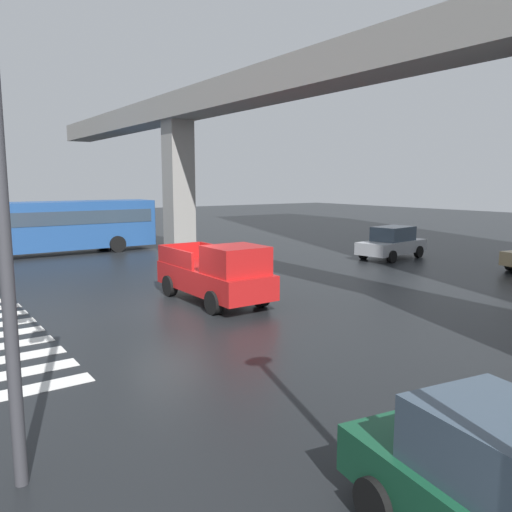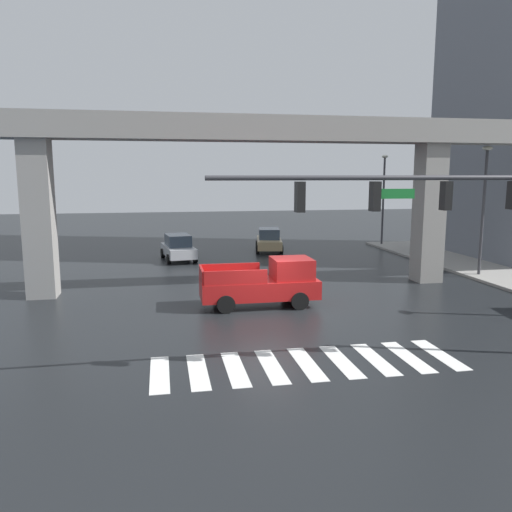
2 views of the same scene
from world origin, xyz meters
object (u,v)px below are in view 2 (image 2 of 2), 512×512
(pickup_truck, at_px, (266,284))
(traffic_signal_mast, at_px, (450,210))
(sedan_tan, at_px, (269,240))
(sedan_silver, at_px, (178,247))
(street_lamp_far_north, at_px, (384,189))
(street_lamp_mid_block, at_px, (484,196))

(pickup_truck, distance_m, traffic_signal_mast, 9.33)
(sedan_tan, distance_m, sedan_silver, 7.36)
(sedan_tan, distance_m, street_lamp_far_north, 10.37)
(pickup_truck, distance_m, sedan_tan, 16.06)
(pickup_truck, distance_m, sedan_silver, 13.36)
(traffic_signal_mast, height_order, street_lamp_far_north, street_lamp_far_north)
(sedan_silver, distance_m, traffic_signal_mast, 22.15)
(sedan_silver, bearing_deg, street_lamp_mid_block, -28.44)
(sedan_tan, xyz_separation_m, traffic_signal_mast, (0.40, -23.32, 3.81))
(traffic_signal_mast, bearing_deg, pickup_truck, 117.00)
(sedan_tan, distance_m, traffic_signal_mast, 23.63)
(sedan_silver, bearing_deg, sedan_tan, 21.85)
(pickup_truck, relative_size, sedan_silver, 1.13)
(pickup_truck, bearing_deg, street_lamp_mid_block, 17.11)
(sedan_tan, height_order, sedan_silver, same)
(pickup_truck, height_order, sedan_tan, pickup_truck)
(pickup_truck, distance_m, street_lamp_far_north, 21.69)
(pickup_truck, xyz_separation_m, street_lamp_far_north, (13.10, 16.92, 3.57))
(pickup_truck, relative_size, traffic_signal_mast, 0.47)
(sedan_tan, bearing_deg, street_lamp_far_north, 7.37)
(pickup_truck, xyz_separation_m, sedan_silver, (-3.34, 12.94, -0.14))
(traffic_signal_mast, bearing_deg, street_lamp_mid_block, 51.74)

